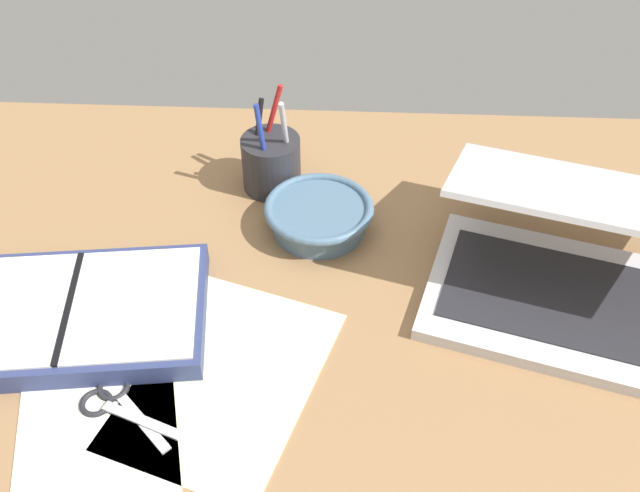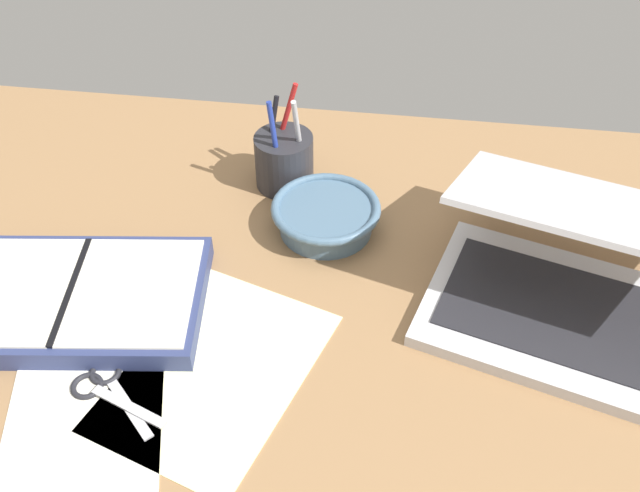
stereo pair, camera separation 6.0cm
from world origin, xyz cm
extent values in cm
cube|color=#936D47|center=(0.00, 0.00, 1.00)|extent=(140.00, 100.00, 2.00)
cube|color=silver|center=(34.00, 3.31, 2.90)|extent=(40.28, 32.80, 1.80)
cube|color=#232328|center=(34.00, 3.31, 3.92)|extent=(34.38, 25.18, 0.24)
cube|color=silver|center=(36.24, 11.01, 15.11)|extent=(39.98, 31.76, 8.67)
cube|color=silver|center=(36.11, 10.58, 14.95)|extent=(36.62, 28.65, 7.43)
cylinder|color=slate|center=(1.21, 17.36, 4.01)|extent=(13.60, 13.60, 4.01)
torus|color=slate|center=(1.21, 17.36, 6.01)|extent=(16.00, 16.00, 1.28)
cylinder|color=#28282D|center=(-6.70, 27.47, 6.33)|extent=(9.11, 9.11, 8.66)
cylinder|color=black|center=(-8.92, 28.63, 9.67)|extent=(2.62, 4.33, 13.05)
cylinder|color=#233899|center=(-7.41, 25.07, 10.55)|extent=(2.30, 1.25, 15.13)
cylinder|color=#B21E1E|center=(-7.18, 29.93, 10.81)|extent=(4.98, 1.63, 15.28)
cylinder|color=#B7B7BC|center=(-4.22, 27.08, 10.88)|extent=(1.43, 4.76, 15.47)
cube|color=navy|center=(-29.42, -2.65, 3.52)|extent=(36.33, 25.40, 3.03)
cube|color=silver|center=(-37.53, -3.70, 5.18)|extent=(18.03, 21.07, 0.30)
cube|color=silver|center=(-21.32, -1.60, 5.18)|extent=(18.03, 21.07, 0.30)
cube|color=black|center=(-29.42, -2.65, 5.33)|extent=(3.26, 19.16, 0.30)
cube|color=#B7B7BC|center=(-17.14, -17.16, 2.60)|extent=(9.89, 4.72, 0.30)
cube|color=#B7B7BC|center=(-17.14, -17.16, 2.30)|extent=(8.03, 7.99, 0.30)
torus|color=#232328|center=(-23.07, -14.90, 2.30)|extent=(3.90, 3.90, 0.70)
torus|color=#232328|center=(-21.64, -12.68, 2.30)|extent=(3.90, 3.90, 0.70)
cube|color=#F4EFB2|center=(-8.44, -10.37, 2.08)|extent=(28.28, 33.84, 0.16)
cube|color=silver|center=(-21.51, -20.24, 2.08)|extent=(23.93, 30.16, 0.16)
camera|label=1|loc=(5.31, -61.95, 71.73)|focal=40.00mm
camera|label=2|loc=(11.31, -61.39, 71.73)|focal=40.00mm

